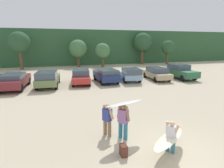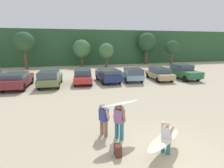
# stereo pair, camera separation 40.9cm
# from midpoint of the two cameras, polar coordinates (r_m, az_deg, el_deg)

# --- Properties ---
(ground_plane) EXTENTS (120.00, 120.00, 0.00)m
(ground_plane) POSITION_cam_midpoint_polar(r_m,az_deg,el_deg) (7.84, 17.68, -20.20)
(ground_plane) COLOR #C1B293
(hillside_ridge) EXTENTS (108.00, 12.00, 6.58)m
(hillside_ridge) POSITION_cam_midpoint_polar(r_m,az_deg,el_deg) (40.65, -11.21, 11.39)
(hillside_ridge) COLOR #2D5633
(hillside_ridge) RESTS_ON ground_plane
(tree_center) EXTENTS (3.29, 3.29, 5.90)m
(tree_center) POSITION_cam_midpoint_polar(r_m,az_deg,el_deg) (32.25, -27.56, 11.47)
(tree_center) COLOR brown
(tree_center) RESTS_ON ground_plane
(tree_ridge_back) EXTENTS (3.07, 3.07, 4.73)m
(tree_ridge_back) POSITION_cam_midpoint_polar(r_m,az_deg,el_deg) (32.50, -11.04, 10.85)
(tree_ridge_back) COLOR brown
(tree_ridge_back) RESTS_ON ground_plane
(tree_far_left) EXTENTS (2.57, 2.57, 4.15)m
(tree_far_left) POSITION_cam_midpoint_polar(r_m,az_deg,el_deg) (31.75, -3.35, 10.41)
(tree_far_left) COLOR brown
(tree_far_left) RESTS_ON ground_plane
(tree_right) EXTENTS (3.63, 3.63, 6.09)m
(tree_right) POSITION_cam_midpoint_polar(r_m,az_deg,el_deg) (36.85, 9.31, 12.77)
(tree_right) COLOR brown
(tree_right) RESTS_ON ground_plane
(tree_center_right) EXTENTS (2.60, 2.60, 4.62)m
(tree_center_right) POSITION_cam_midpoint_polar(r_m,az_deg,el_deg) (37.39, 16.90, 10.95)
(tree_center_right) COLOR brown
(tree_center_right) RESTS_ON ground_plane
(parked_car_maroon) EXTENTS (2.24, 4.82, 1.46)m
(parked_car_maroon) POSITION_cam_midpoint_polar(r_m,az_deg,el_deg) (19.11, -28.96, 1.02)
(parked_car_maroon) COLOR maroon
(parked_car_maroon) RESTS_ON ground_plane
(parked_car_olive_green) EXTENTS (2.26, 4.52, 1.57)m
(parked_car_olive_green) POSITION_cam_midpoint_polar(r_m,az_deg,el_deg) (18.61, -20.20, 1.69)
(parked_car_olive_green) COLOR #6B7F4C
(parked_car_olive_green) RESTS_ON ground_plane
(parked_car_red) EXTENTS (2.24, 4.37, 1.49)m
(parked_car_red) POSITION_cam_midpoint_polar(r_m,az_deg,el_deg) (19.21, -10.35, 2.41)
(parked_car_red) COLOR #B72D28
(parked_car_red) RESTS_ON ground_plane
(parked_car_navy) EXTENTS (2.13, 4.17, 1.47)m
(parked_car_navy) POSITION_cam_midpoint_polar(r_m,az_deg,el_deg) (19.52, -2.42, 2.85)
(parked_car_navy) COLOR navy
(parked_car_navy) RESTS_ON ground_plane
(parked_car_sky_blue) EXTENTS (2.27, 4.20, 1.50)m
(parked_car_sky_blue) POSITION_cam_midpoint_polar(r_m,az_deg,el_deg) (20.23, 5.06, 3.19)
(parked_car_sky_blue) COLOR #84ADD1
(parked_car_sky_blue) RESTS_ON ground_plane
(parked_car_tan) EXTENTS (2.06, 4.40, 1.43)m
(parked_car_tan) POSITION_cam_midpoint_polar(r_m,az_deg,el_deg) (21.57, 13.37, 3.39)
(parked_car_tan) COLOR tan
(parked_car_tan) RESTS_ON ground_plane
(parked_car_forest_green) EXTENTS (2.15, 4.75, 1.68)m
(parked_car_forest_green) POSITION_cam_midpoint_polar(r_m,az_deg,el_deg) (23.06, 19.97, 3.82)
(parked_car_forest_green) COLOR #2D6642
(parked_car_forest_green) RESTS_ON ground_plane
(person_adult) EXTENTS (0.49, 0.65, 1.63)m
(person_adult) POSITION_cam_midpoint_polar(r_m,az_deg,el_deg) (8.09, 2.06, -11.08)
(person_adult) COLOR teal
(person_adult) RESTS_ON ground_plane
(person_child) EXTENTS (0.40, 0.51, 1.31)m
(person_child) POSITION_cam_midpoint_polar(r_m,az_deg,el_deg) (7.52, 16.64, -15.12)
(person_child) COLOR teal
(person_child) RESTS_ON ground_plane
(person_companion) EXTENTS (0.49, 0.64, 1.54)m
(person_companion) POSITION_cam_midpoint_polar(r_m,az_deg,el_deg) (8.38, -2.94, -10.57)
(person_companion) COLOR #8C6B4C
(person_companion) RESTS_ON ground_plane
(surfboard_white) EXTENTS (1.96, 1.04, 0.16)m
(surfboard_white) POSITION_cam_midpoint_polar(r_m,az_deg,el_deg) (7.89, 2.59, -6.05)
(surfboard_white) COLOR white
(surfboard_cream) EXTENTS (2.26, 1.85, 0.14)m
(surfboard_cream) POSITION_cam_midpoint_polar(r_m,az_deg,el_deg) (7.52, 15.90, -16.21)
(surfboard_cream) COLOR beige
(backpack_dropped) EXTENTS (0.24, 0.34, 0.45)m
(backpack_dropped) POSITION_cam_midpoint_polar(r_m,az_deg,el_deg) (7.29, 1.93, -20.18)
(backpack_dropped) COLOR #592D23
(backpack_dropped) RESTS_ON ground_plane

